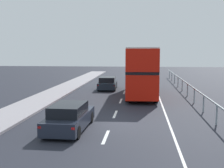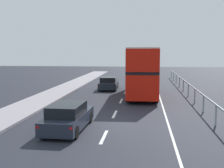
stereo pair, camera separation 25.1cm
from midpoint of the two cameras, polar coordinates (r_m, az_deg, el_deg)
The scene contains 7 objects.
ground_plane at distance 16.87m, azimuth 0.10°, elevation -7.88°, with size 73.83×120.00×0.10m, color #23262F.
near_sidewalk_kerb at distance 18.74m, azimuth -20.59°, elevation -6.46°, with size 2.83×80.00×0.14m, color #959097.
lane_paint_markings at distance 25.06m, azimuth 6.95°, elevation -3.04°, with size 3.43×46.00×0.01m.
bridge_side_railing at distance 25.77m, azimuth 15.51°, elevation -0.83°, with size 0.10×42.00×1.19m.
double_decker_bus_red at distance 26.92m, azimuth 6.07°, elevation 2.67°, with size 2.81×10.17×4.40m.
hatchback_car_near at distance 15.56m, azimuth -8.11°, elevation -6.42°, with size 1.91×4.61×1.41m.
sedan_car_ahead at distance 31.37m, azimuth -0.43°, elevation 0.14°, with size 1.98×4.36×1.36m.
Camera 2 is at (1.93, -16.23, 4.15)m, focal length 46.85 mm.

